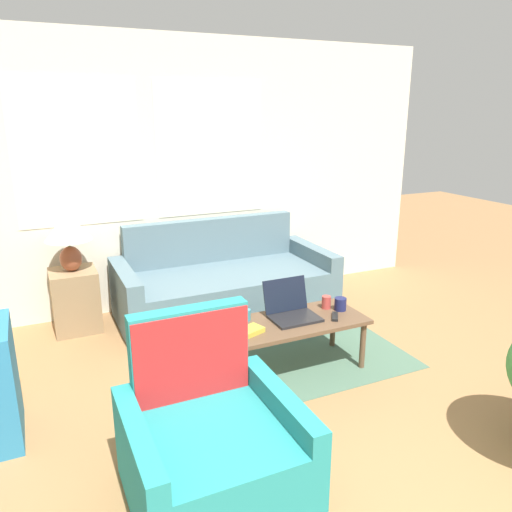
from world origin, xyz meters
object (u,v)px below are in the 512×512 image
couch (224,286)px  laptop (291,309)px  book_red (250,331)px  armchair (210,446)px  tv_remote (335,317)px  coffee_table (294,326)px  cup_navy (326,302)px  cup_yellow (246,315)px  cup_white (340,304)px  table_lamp (68,232)px

couch → laptop: couch is taller
book_red → armchair: bearing=-125.5°
couch → armchair: 2.40m
laptop → tv_remote: (0.29, -0.16, -0.05)m
coffee_table → cup_navy: (0.34, 0.10, 0.10)m
coffee_table → laptop: laptop is taller
cup_navy → cup_yellow: 0.68m
laptop → book_red: bearing=-161.9°
laptop → cup_white: size_ratio=3.60×
armchair → table_lamp: (-0.42, 2.39, 0.65)m
couch → table_lamp: bearing=172.4°
book_red → laptop: bearing=18.1°
laptop → tv_remote: 0.33m
cup_navy → couch: bearing=109.5°
armchair → laptop: size_ratio=2.55×
cup_navy → cup_yellow: bearing=175.0°
table_lamp → cup_yellow: table_lamp is taller
table_lamp → book_red: 1.91m
armchair → coffee_table: armchair is taller
book_red → cup_yellow: bearing=75.0°
laptop → tv_remote: laptop is taller
tv_remote → armchair: bearing=-147.3°
couch → cup_white: (0.50, -1.26, 0.19)m
cup_white → armchair: bearing=-146.4°
armchair → laptop: 1.43m
table_lamp → cup_navy: size_ratio=5.16×
couch → armchair: size_ratio=2.22×
laptop → tv_remote: bearing=-28.0°
book_red → tv_remote: (0.69, -0.02, -0.01)m
cup_yellow → cup_white: cup_white is taller
couch → tv_remote: (0.37, -1.37, 0.15)m
coffee_table → cup_white: cup_white is taller
armchair → cup_navy: bearing=37.3°
book_red → tv_remote: size_ratio=1.37×
tv_remote → cup_navy: bearing=77.5°
cup_yellow → cup_white: size_ratio=0.83×
table_lamp → tv_remote: table_lamp is taller
coffee_table → book_red: bearing=-170.4°
couch → laptop: size_ratio=5.67×
table_lamp → cup_white: table_lamp is taller
cup_yellow → tv_remote: bearing=-21.5°
couch → coffee_table: (0.07, -1.28, 0.09)m
couch → book_red: bearing=-103.2°
coffee_table → tv_remote: size_ratio=7.23×
couch → cup_navy: 1.27m
table_lamp → tv_remote: (1.73, -1.55, -0.49)m
table_lamp → cup_yellow: bearing=-49.9°
cup_yellow → book_red: (-0.06, -0.22, -0.02)m
table_lamp → coffee_table: size_ratio=0.48×
laptop → cup_white: 0.42m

